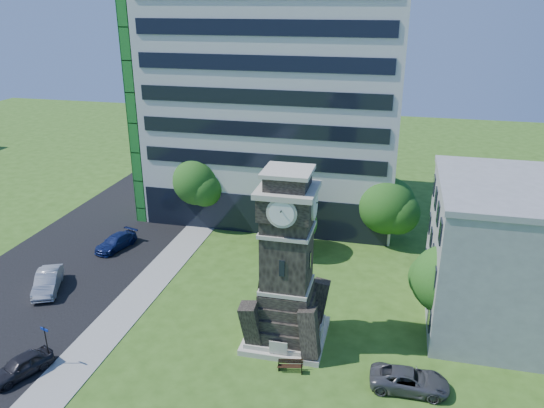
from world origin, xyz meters
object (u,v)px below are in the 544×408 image
(car_street_north, at_px, (116,242))
(car_east_lot, at_px, (409,380))
(car_street_south, at_px, (21,366))
(street_sign, at_px, (46,341))
(clock_tower, at_px, (287,270))
(car_street_mid, at_px, (48,282))
(park_bench, at_px, (290,365))

(car_street_north, distance_m, car_east_lot, 29.91)
(car_east_lot, bearing_deg, car_street_south, 99.37)
(car_street_south, height_order, car_east_lot, car_street_south)
(car_east_lot, distance_m, street_sign, 22.65)
(car_east_lot, xyz_separation_m, street_sign, (-22.43, -2.97, 1.09))
(clock_tower, height_order, street_sign, clock_tower)
(car_street_north, bearing_deg, car_street_south, -64.51)
(car_street_south, relative_size, car_street_mid, 0.81)
(car_street_north, distance_m, street_sign, 16.96)
(car_street_north, height_order, park_bench, car_street_north)
(park_bench, distance_m, street_sign, 15.50)
(car_east_lot, relative_size, park_bench, 2.99)
(car_street_north, height_order, car_east_lot, car_east_lot)
(park_bench, height_order, street_sign, street_sign)
(car_street_mid, distance_m, car_east_lot, 28.67)
(car_street_south, bearing_deg, street_sign, 76.18)
(car_street_mid, height_order, street_sign, street_sign)
(clock_tower, bearing_deg, car_street_north, 151.45)
(car_street_south, height_order, car_street_north, car_street_south)
(clock_tower, bearing_deg, car_east_lot, -22.05)
(park_bench, bearing_deg, clock_tower, 94.85)
(car_street_south, distance_m, park_bench, 16.76)
(car_street_north, xyz_separation_m, street_sign, (4.31, -16.36, 1.09))
(car_street_north, bearing_deg, street_sign, -60.22)
(car_street_north, height_order, street_sign, street_sign)
(car_east_lot, xyz_separation_m, park_bench, (-7.27, -0.01, -0.22))
(clock_tower, distance_m, car_street_south, 17.62)
(car_east_lot, relative_size, street_sign, 1.69)
(clock_tower, bearing_deg, car_street_mid, 174.80)
(car_street_mid, bearing_deg, clock_tower, -29.43)
(clock_tower, relative_size, car_street_mid, 2.56)
(clock_tower, xyz_separation_m, car_street_north, (-18.47, 10.05, -4.63))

